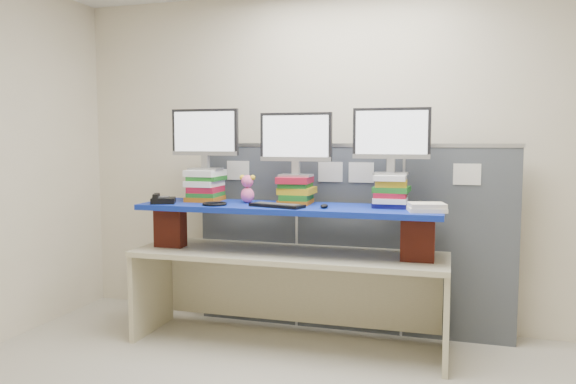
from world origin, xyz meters
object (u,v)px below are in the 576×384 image
(monitor_right, at_px, (391,137))
(desk, at_px, (288,271))
(monitor_center, at_px, (296,140))
(desk_phone, at_px, (162,200))
(monitor_left, at_px, (205,135))
(keyboard, at_px, (277,205))
(blue_board, at_px, (288,208))

(monitor_right, bearing_deg, desk, -170.93)
(monitor_center, height_order, desk_phone, monitor_center)
(monitor_left, distance_m, keyboard, 0.88)
(desk, height_order, keyboard, keyboard)
(blue_board, relative_size, monitor_center, 4.06)
(desk, relative_size, blue_board, 1.05)
(monitor_left, bearing_deg, monitor_center, 0.00)
(desk, xyz_separation_m, monitor_right, (0.74, 0.13, 1.01))
(monitor_center, relative_size, monitor_right, 1.00)
(desk, relative_size, monitor_left, 4.26)
(blue_board, relative_size, desk_phone, 9.96)
(monitor_left, xyz_separation_m, desk_phone, (-0.24, -0.27, -0.49))
(monitor_left, bearing_deg, monitor_right, -0.00)
(monitor_right, distance_m, keyboard, 0.96)
(desk, relative_size, monitor_right, 4.26)
(monitor_left, xyz_separation_m, keyboard, (0.68, -0.24, -0.51))
(desk_phone, bearing_deg, monitor_left, 24.92)
(desk, height_order, monitor_left, monitor_left)
(monitor_left, height_order, desk_phone, monitor_left)
(monitor_center, distance_m, desk_phone, 1.12)
(keyboard, bearing_deg, monitor_right, 33.75)
(desk, bearing_deg, monitor_center, 77.00)
(blue_board, bearing_deg, monitor_right, 9.07)
(blue_board, bearing_deg, monitor_center, 77.00)
(desk_phone, bearing_deg, monitor_center, -7.74)
(monitor_right, xyz_separation_m, keyboard, (-0.78, -0.26, -0.50))
(monitor_center, bearing_deg, keyboard, -106.40)
(desk, bearing_deg, monitor_right, 9.07)
(monitor_left, relative_size, monitor_right, 1.00)
(desk, xyz_separation_m, blue_board, (0.00, 0.00, 0.48))
(monitor_center, xyz_separation_m, monitor_right, (0.72, 0.01, 0.03))
(monitor_right, height_order, keyboard, monitor_right)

